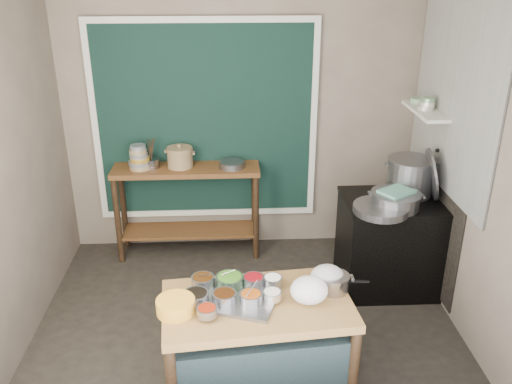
{
  "coord_description": "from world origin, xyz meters",
  "views": [
    {
      "loc": [
        -0.11,
        -3.75,
        2.83
      ],
      "look_at": [
        0.09,
        0.25,
        1.11
      ],
      "focal_mm": 38.0,
      "sensor_mm": 36.0,
      "label": 1
    }
  ],
  "objects_px": {
    "steamer": "(396,200)",
    "ceramic_crock": "(180,158)",
    "stove_block": "(391,245)",
    "back_counter": "(188,211)",
    "saucepan": "(334,283)",
    "utensil_cup": "(152,163)",
    "prep_table": "(257,347)",
    "stock_pot": "(410,177)",
    "yellow_basin": "(176,306)",
    "condiment_tray": "(234,298)"
  },
  "relations": [
    {
      "from": "saucepan",
      "to": "steamer",
      "type": "height_order",
      "value": "steamer"
    },
    {
      "from": "condiment_tray",
      "to": "stock_pot",
      "type": "xyz_separation_m",
      "value": [
        1.6,
        1.4,
        0.29
      ]
    },
    {
      "from": "steamer",
      "to": "condiment_tray",
      "type": "bearing_deg",
      "value": -141.43
    },
    {
      "from": "stove_block",
      "to": "stock_pot",
      "type": "height_order",
      "value": "stock_pot"
    },
    {
      "from": "steamer",
      "to": "back_counter",
      "type": "bearing_deg",
      "value": 154.12
    },
    {
      "from": "prep_table",
      "to": "stove_block",
      "type": "bearing_deg",
      "value": 39.32
    },
    {
      "from": "prep_table",
      "to": "steamer",
      "type": "relative_size",
      "value": 2.87
    },
    {
      "from": "prep_table",
      "to": "ceramic_crock",
      "type": "bearing_deg",
      "value": 102.04
    },
    {
      "from": "utensil_cup",
      "to": "steamer",
      "type": "relative_size",
      "value": 0.35
    },
    {
      "from": "ceramic_crock",
      "to": "stock_pot",
      "type": "xyz_separation_m",
      "value": [
        2.1,
        -0.62,
        0.01
      ]
    },
    {
      "from": "ceramic_crock",
      "to": "prep_table",
      "type": "bearing_deg",
      "value": -72.28
    },
    {
      "from": "prep_table",
      "to": "steamer",
      "type": "xyz_separation_m",
      "value": [
        1.24,
        1.14,
        0.58
      ]
    },
    {
      "from": "saucepan",
      "to": "ceramic_crock",
      "type": "relative_size",
      "value": 0.81
    },
    {
      "from": "condiment_tray",
      "to": "steamer",
      "type": "bearing_deg",
      "value": 38.57
    },
    {
      "from": "yellow_basin",
      "to": "prep_table",
      "type": "bearing_deg",
      "value": 9.75
    },
    {
      "from": "yellow_basin",
      "to": "utensil_cup",
      "type": "xyz_separation_m",
      "value": [
        -0.4,
        2.13,
        0.2
      ]
    },
    {
      "from": "stove_block",
      "to": "stock_pot",
      "type": "distance_m",
      "value": 0.65
    },
    {
      "from": "prep_table",
      "to": "yellow_basin",
      "type": "height_order",
      "value": "yellow_basin"
    },
    {
      "from": "saucepan",
      "to": "utensil_cup",
      "type": "distance_m",
      "value": 2.43
    },
    {
      "from": "saucepan",
      "to": "back_counter",
      "type": "bearing_deg",
      "value": 124.59
    },
    {
      "from": "prep_table",
      "to": "stove_block",
      "type": "distance_m",
      "value": 1.84
    },
    {
      "from": "stove_block",
      "to": "utensil_cup",
      "type": "bearing_deg",
      "value": 161.66
    },
    {
      "from": "prep_table",
      "to": "steamer",
      "type": "height_order",
      "value": "steamer"
    },
    {
      "from": "prep_table",
      "to": "yellow_basin",
      "type": "bearing_deg",
      "value": -175.93
    },
    {
      "from": "utensil_cup",
      "to": "stock_pot",
      "type": "xyz_separation_m",
      "value": [
        2.37,
        -0.62,
        0.05
      ]
    },
    {
      "from": "condiment_tray",
      "to": "utensil_cup",
      "type": "relative_size",
      "value": 3.61
    },
    {
      "from": "ceramic_crock",
      "to": "saucepan",
      "type": "bearing_deg",
      "value": -58.64
    },
    {
      "from": "stove_block",
      "to": "back_counter",
      "type": "bearing_deg",
      "value": 158.98
    },
    {
      "from": "prep_table",
      "to": "ceramic_crock",
      "type": "distance_m",
      "value": 2.25
    },
    {
      "from": "stove_block",
      "to": "stock_pot",
      "type": "bearing_deg",
      "value": 40.89
    },
    {
      "from": "stove_block",
      "to": "yellow_basin",
      "type": "relative_size",
      "value": 3.6
    },
    {
      "from": "stock_pot",
      "to": "condiment_tray",
      "type": "bearing_deg",
      "value": -138.79
    },
    {
      "from": "prep_table",
      "to": "condiment_tray",
      "type": "xyz_separation_m",
      "value": [
        -0.15,
        0.03,
        0.39
      ]
    },
    {
      "from": "prep_table",
      "to": "saucepan",
      "type": "xyz_separation_m",
      "value": [
        0.53,
        0.11,
        0.43
      ]
    },
    {
      "from": "utensil_cup",
      "to": "ceramic_crock",
      "type": "xyz_separation_m",
      "value": [
        0.28,
        0.01,
        0.04
      ]
    },
    {
      "from": "prep_table",
      "to": "steamer",
      "type": "bearing_deg",
      "value": 36.85
    },
    {
      "from": "saucepan",
      "to": "stock_pot",
      "type": "xyz_separation_m",
      "value": [
        0.92,
        1.32,
        0.24
      ]
    },
    {
      "from": "prep_table",
      "to": "stock_pot",
      "type": "distance_m",
      "value": 2.14
    },
    {
      "from": "stove_block",
      "to": "utensil_cup",
      "type": "height_order",
      "value": "utensil_cup"
    },
    {
      "from": "steamer",
      "to": "ceramic_crock",
      "type": "bearing_deg",
      "value": 154.34
    },
    {
      "from": "saucepan",
      "to": "stock_pot",
      "type": "relative_size",
      "value": 0.51
    },
    {
      "from": "condiment_tray",
      "to": "yellow_basin",
      "type": "relative_size",
      "value": 2.2
    },
    {
      "from": "prep_table",
      "to": "saucepan",
      "type": "bearing_deg",
      "value": 5.99
    },
    {
      "from": "saucepan",
      "to": "stock_pot",
      "type": "bearing_deg",
      "value": 59.33
    },
    {
      "from": "stove_block",
      "to": "condiment_tray",
      "type": "xyz_separation_m",
      "value": [
        -1.45,
        -1.27,
        0.34
      ]
    },
    {
      "from": "utensil_cup",
      "to": "steamer",
      "type": "distance_m",
      "value": 2.35
    },
    {
      "from": "yellow_basin",
      "to": "stock_pot",
      "type": "bearing_deg",
      "value": 37.54
    },
    {
      "from": "saucepan",
      "to": "stock_pot",
      "type": "distance_m",
      "value": 1.62
    },
    {
      "from": "prep_table",
      "to": "back_counter",
      "type": "distance_m",
      "value": 2.12
    },
    {
      "from": "ceramic_crock",
      "to": "steamer",
      "type": "relative_size",
      "value": 0.62
    }
  ]
}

